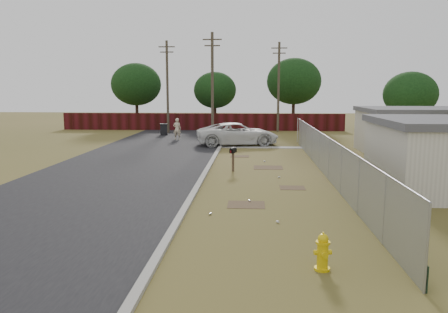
# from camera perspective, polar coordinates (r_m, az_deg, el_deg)

# --- Properties ---
(ground) EXTENTS (120.00, 120.00, 0.00)m
(ground) POSITION_cam_1_polar(r_m,az_deg,el_deg) (21.47, 5.26, -2.87)
(ground) COLOR brown
(ground) RESTS_ON ground
(street) EXTENTS (15.10, 60.00, 0.12)m
(street) POSITION_cam_1_polar(r_m,az_deg,el_deg) (30.03, -8.14, 0.45)
(street) COLOR black
(street) RESTS_ON ground
(chainlink_fence) EXTENTS (0.10, 27.06, 2.02)m
(chainlink_fence) POSITION_cam_1_polar(r_m,az_deg,el_deg) (22.63, 13.14, -0.41)
(chainlink_fence) COLOR #94969C
(chainlink_fence) RESTS_ON ground
(privacy_fence) EXTENTS (30.00, 0.12, 1.80)m
(privacy_fence) POSITION_cam_1_polar(r_m,az_deg,el_deg) (46.46, -2.95, 4.54)
(privacy_fence) COLOR #470F13
(privacy_fence) RESTS_ON ground
(utility_poles) EXTENTS (12.60, 8.24, 9.00)m
(utility_poles) POSITION_cam_1_polar(r_m,az_deg,el_deg) (41.80, -0.47, 9.29)
(utility_poles) COLOR #4B4132
(utility_poles) RESTS_ON ground
(houses) EXTENTS (9.30, 17.24, 3.10)m
(houses) POSITION_cam_1_polar(r_m,az_deg,el_deg) (26.40, 26.69, 1.84)
(houses) COLOR silver
(houses) RESTS_ON ground
(horizon_trees) EXTENTS (33.32, 31.94, 7.78)m
(horizon_trees) POSITION_cam_1_polar(r_m,az_deg,el_deg) (44.60, 5.66, 9.13)
(horizon_trees) COLOR #362218
(horizon_trees) RESTS_ON ground
(fire_hydrant) EXTENTS (0.44, 0.45, 0.95)m
(fire_hydrant) POSITION_cam_1_polar(r_m,az_deg,el_deg) (10.97, 12.77, -12.13)
(fire_hydrant) COLOR #DDBC0B
(fire_hydrant) RESTS_ON ground
(mailbox) EXTENTS (0.38, 0.55, 1.29)m
(mailbox) POSITION_cam_1_polar(r_m,az_deg,el_deg) (23.03, 1.19, 0.53)
(mailbox) COLOR brown
(mailbox) RESTS_ON ground
(pickup_truck) EXTENTS (6.82, 4.26, 1.76)m
(pickup_truck) POSITION_cam_1_polar(r_m,az_deg,el_deg) (34.01, 1.80, 2.97)
(pickup_truck) COLOR silver
(pickup_truck) RESTS_ON ground
(pedestrian) EXTENTS (0.70, 0.47, 1.86)m
(pedestrian) POSITION_cam_1_polar(r_m,az_deg,el_deg) (37.96, -6.14, 3.60)
(pedestrian) COLOR beige
(pedestrian) RESTS_ON ground
(trash_bin) EXTENTS (0.82, 0.81, 1.09)m
(trash_bin) POSITION_cam_1_polar(r_m,az_deg,el_deg) (41.90, -7.87, 3.54)
(trash_bin) COLOR black
(trash_bin) RESTS_ON ground
(scattered_litter) EXTENTS (2.89, 12.22, 0.07)m
(scattered_litter) POSITION_cam_1_polar(r_m,az_deg,el_deg) (18.90, 4.52, -4.33)
(scattered_litter) COLOR silver
(scattered_litter) RESTS_ON ground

